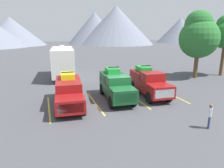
{
  "coord_description": "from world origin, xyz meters",
  "views": [
    {
      "loc": [
        -5.47,
        -13.92,
        5.6
      ],
      "look_at": [
        0.0,
        1.88,
        1.2
      ],
      "focal_mm": 31.56,
      "sensor_mm": 36.0,
      "label": 1
    }
  ],
  "objects_px": {
    "camper_trailer_a": "(63,61)",
    "person_a": "(210,115)",
    "pickup_truck_a": "(69,91)",
    "pickup_truck_b": "(116,85)",
    "pickup_truck_c": "(149,82)"
  },
  "relations": [
    {
      "from": "camper_trailer_a",
      "to": "person_a",
      "type": "distance_m",
      "value": 18.31
    },
    {
      "from": "pickup_truck_b",
      "to": "camper_trailer_a",
      "type": "distance_m",
      "value": 10.6
    },
    {
      "from": "camper_trailer_a",
      "to": "person_a",
      "type": "bearing_deg",
      "value": -68.12
    },
    {
      "from": "pickup_truck_b",
      "to": "pickup_truck_c",
      "type": "distance_m",
      "value": 3.27
    },
    {
      "from": "camper_trailer_a",
      "to": "pickup_truck_a",
      "type": "bearing_deg",
      "value": -93.26
    },
    {
      "from": "pickup_truck_a",
      "to": "pickup_truck_c",
      "type": "bearing_deg",
      "value": 2.22
    },
    {
      "from": "camper_trailer_a",
      "to": "person_a",
      "type": "height_order",
      "value": "camper_trailer_a"
    },
    {
      "from": "pickup_truck_b",
      "to": "person_a",
      "type": "height_order",
      "value": "pickup_truck_b"
    },
    {
      "from": "pickup_truck_b",
      "to": "pickup_truck_c",
      "type": "bearing_deg",
      "value": 2.16
    },
    {
      "from": "pickup_truck_b",
      "to": "camper_trailer_a",
      "type": "bearing_deg",
      "value": 108.82
    },
    {
      "from": "pickup_truck_b",
      "to": "pickup_truck_c",
      "type": "relative_size",
      "value": 0.95
    },
    {
      "from": "person_a",
      "to": "camper_trailer_a",
      "type": "bearing_deg",
      "value": 111.88
    },
    {
      "from": "pickup_truck_b",
      "to": "camper_trailer_a",
      "type": "xyz_separation_m",
      "value": [
        -3.41,
        9.99,
        0.87
      ]
    },
    {
      "from": "camper_trailer_a",
      "to": "person_a",
      "type": "xyz_separation_m",
      "value": [
        6.81,
        -16.96,
        -1.22
      ]
    },
    {
      "from": "camper_trailer_a",
      "to": "pickup_truck_c",
      "type": "bearing_deg",
      "value": -55.95
    }
  ]
}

